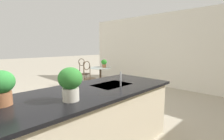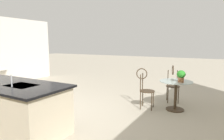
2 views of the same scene
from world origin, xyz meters
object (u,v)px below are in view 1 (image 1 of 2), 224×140
at_px(bistro_table, 100,76).
at_px(potted_plant_on_table, 104,63).
at_px(chair_near_window, 89,75).
at_px(chair_by_island, 84,71).
at_px(potted_plant_counter_far, 1,86).
at_px(potted_plant_counter_near, 70,82).

bearing_deg(bistro_table, potted_plant_on_table, 151.17).
xyz_separation_m(chair_near_window, chair_by_island, (-0.49, -0.95, 0.00)).
height_order(chair_near_window, potted_plant_on_table, chair_near_window).
relative_size(chair_near_window, potted_plant_counter_far, 2.96).
bearing_deg(potted_plant_on_table, potted_plant_counter_near, 42.14).
relative_size(bistro_table, chair_by_island, 0.77).
relative_size(chair_by_island, potted_plant_counter_near, 2.87).
bearing_deg(potted_plant_counter_near, potted_plant_counter_far, -32.84).
distance_m(chair_near_window, potted_plant_counter_near, 3.58).
distance_m(chair_by_island, potted_plant_counter_near, 4.62).
height_order(bistro_table, chair_by_island, chair_by_island).
distance_m(bistro_table, potted_plant_counter_near, 4.26).
relative_size(bistro_table, potted_plant_counter_near, 2.20).
xyz_separation_m(chair_by_island, potted_plant_counter_near, (2.80, 3.62, 0.55)).
bearing_deg(potted_plant_on_table, chair_by_island, -65.75).
relative_size(chair_near_window, potted_plant_counter_near, 2.87).
bearing_deg(potted_plant_on_table, potted_plant_counter_far, 34.00).
xyz_separation_m(potted_plant_on_table, potted_plant_counter_far, (3.70, 2.50, 0.22)).
xyz_separation_m(chair_by_island, potted_plant_counter_far, (3.35, 3.27, 0.55)).
height_order(chair_near_window, potted_plant_counter_near, potted_plant_counter_near).
bearing_deg(chair_by_island, potted_plant_counter_near, 52.28).
bearing_deg(potted_plant_on_table, bistro_table, -28.83).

